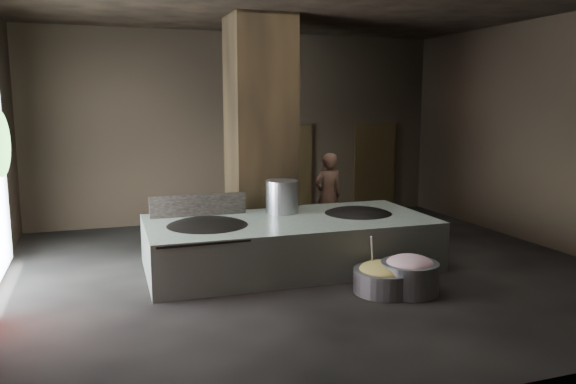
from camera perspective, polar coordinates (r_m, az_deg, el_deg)
name	(u,v)px	position (r m, az deg, el deg)	size (l,w,h in m)	color
floor	(309,271)	(9.86, 2.11, -8.04)	(10.00, 9.00, 0.10)	black
back_wall	(241,127)	(13.77, -4.76, 6.56)	(10.00, 0.10, 4.50)	black
front_wall	(490,169)	(5.48, 19.80, 2.22)	(10.00, 0.10, 4.50)	black
right_wall	(548,133)	(12.22, 24.94, 5.42)	(0.10, 9.00, 4.50)	black
pillar	(260,133)	(11.14, -2.83, 5.98)	(1.20, 1.20, 4.50)	black
hearth_platform	(289,242)	(9.87, 0.14, -5.14)	(4.91, 2.35, 0.85)	#AEBEAB
platform_cap	(289,221)	(9.78, 0.14, -2.94)	(4.80, 2.30, 0.03)	black
wok_left	(208,231)	(9.38, -8.16, -3.96)	(1.55, 1.55, 0.43)	black
wok_left_rim	(208,227)	(9.36, -8.17, -3.54)	(1.58, 1.58, 0.05)	black
wok_right	(358,219)	(10.35, 7.13, -2.70)	(1.44, 1.44, 0.41)	black
wok_right_rim	(358,215)	(10.34, 7.13, -2.32)	(1.47, 1.47, 0.05)	black
stock_pot	(282,198)	(10.25, -0.61, -0.59)	(0.60, 0.60, 0.64)	#B2B3BB
splash_guard	(199,206)	(10.09, -9.08, -1.43)	(1.71, 0.06, 0.43)	black
cook	(328,196)	(11.83, 4.07, -0.40)	(0.66, 0.43, 1.82)	brown
veg_basin	(385,281)	(8.74, 9.82, -8.87)	(0.96, 0.96, 0.35)	slate
veg_fill	(385,270)	(8.69, 9.85, -7.78)	(0.79, 0.79, 0.24)	#94B055
ladle	(372,255)	(8.69, 8.53, -6.37)	(0.03, 0.03, 0.76)	#B2B3BB
meat_basin	(409,278)	(8.75, 12.23, -8.51)	(0.87, 0.87, 0.48)	slate
meat_fill	(410,264)	(8.69, 12.28, -7.18)	(0.72, 0.72, 0.28)	#D07D91
doorway_near	(289,173)	(14.12, 0.13, 1.97)	(1.18, 0.08, 2.38)	black
doorway_near_glow	(290,174)	(14.28, 0.20, 1.84)	(0.79, 0.04, 1.88)	#8C6647
doorway_far	(374,169)	(15.08, 8.77, 2.31)	(1.18, 0.08, 2.38)	black
doorway_far_glow	(367,170)	(15.16, 8.02, 2.18)	(0.87, 0.04, 2.05)	#8C6647
tree_silhouette	(0,143)	(10.20, -27.21, 4.42)	(0.28, 1.10, 1.10)	#194714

